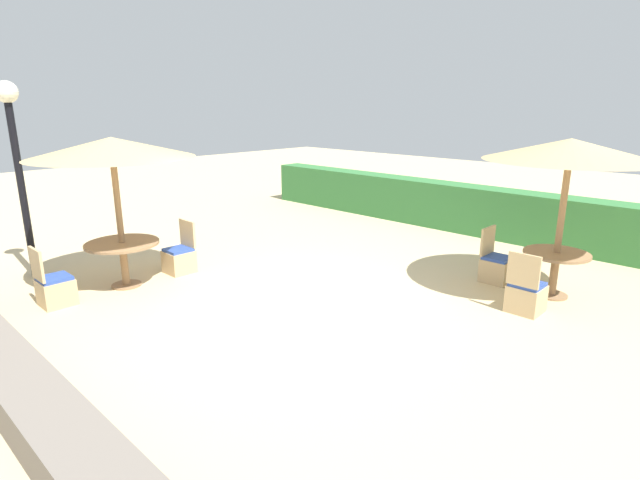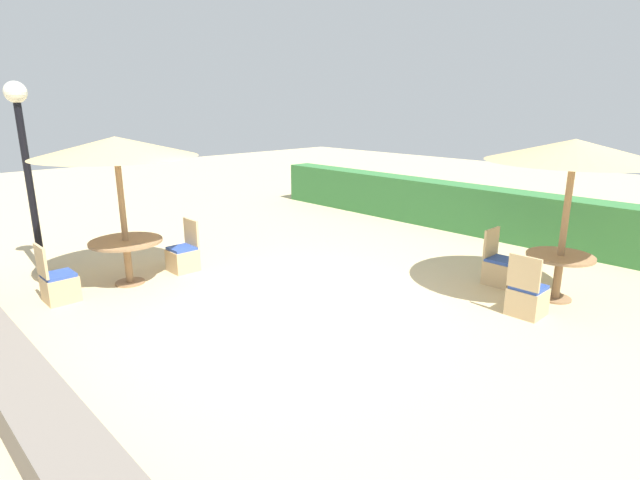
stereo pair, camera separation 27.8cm
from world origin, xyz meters
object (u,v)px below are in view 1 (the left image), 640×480
(patio_chair_back_right_west, at_px, (496,267))
(patio_chair_back_right_south, at_px, (526,295))
(patio_chair_front_left_north, at_px, (180,258))
(lamp_post, at_px, (14,141))
(round_table_back_right, at_px, (555,263))
(patio_chair_front_left_south, at_px, (55,289))
(parasol_front_left, at_px, (112,148))
(parasol_back_right, at_px, (570,150))
(round_table_front_left, at_px, (123,251))

(patio_chair_back_right_west, bearing_deg, patio_chair_back_right_south, 43.46)
(patio_chair_front_left_north, bearing_deg, patio_chair_back_right_south, -153.93)
(lamp_post, distance_m, round_table_back_right, 9.00)
(patio_chair_front_left_south, relative_size, patio_chair_front_left_north, 1.00)
(parasol_front_left, height_order, parasol_back_right, parasol_back_right)
(lamp_post, bearing_deg, patio_chair_back_right_south, 32.74)
(patio_chair_front_left_south, bearing_deg, patio_chair_back_right_south, 41.82)
(lamp_post, xyz_separation_m, patio_chair_back_right_west, (6.03, 5.40, -2.09))
(patio_chair_front_left_north, bearing_deg, parasol_back_right, -146.63)
(parasol_front_left, bearing_deg, round_table_front_left, 180.00)
(parasol_front_left, bearing_deg, parasol_back_right, 40.18)
(parasol_back_right, bearing_deg, round_table_front_left, -139.82)
(round_table_front_left, xyz_separation_m, parasol_back_right, (5.32, 4.49, 1.68))
(parasol_front_left, distance_m, patio_chair_back_right_south, 6.67)
(parasol_back_right, bearing_deg, patio_chair_back_right_south, -93.56)
(lamp_post, relative_size, round_table_front_left, 2.82)
(parasol_front_left, distance_m, round_table_front_left, 1.67)
(lamp_post, bearing_deg, round_table_front_left, 28.04)
(round_table_back_right, relative_size, patio_chair_back_right_south, 1.06)
(round_table_back_right, bearing_deg, patio_chair_front_left_north, -146.63)
(round_table_front_left, bearing_deg, parasol_back_right, 40.18)
(parasol_front_left, bearing_deg, lamp_post, -151.96)
(parasol_front_left, height_order, patio_chair_back_right_south, parasol_front_left)
(parasol_front_left, distance_m, patio_chair_back_right_west, 6.59)
(round_table_back_right, bearing_deg, patio_chair_back_right_south, -93.56)
(round_table_front_left, height_order, patio_chair_front_left_north, patio_chair_front_left_north)
(patio_chair_front_left_south, bearing_deg, lamp_post, 172.41)
(parasol_front_left, bearing_deg, round_table_back_right, 40.18)
(patio_chair_front_left_south, xyz_separation_m, patio_chair_front_left_north, (0.00, 2.12, 0.00))
(round_table_front_left, relative_size, patio_chair_front_left_north, 1.27)
(parasol_back_right, xyz_separation_m, patio_chair_back_right_west, (-0.95, 0.02, -2.03))
(patio_chair_front_left_south, relative_size, parasol_back_right, 0.37)
(patio_chair_front_left_north, bearing_deg, round_table_back_right, -146.63)
(patio_chair_front_left_south, bearing_deg, parasol_back_right, 46.66)
(patio_chair_front_left_north, bearing_deg, lamp_post, 48.16)
(patio_chair_front_left_south, bearing_deg, round_table_back_right, 46.66)
(lamp_post, xyz_separation_m, parasol_back_right, (6.99, 5.38, -0.06))
(round_table_front_left, relative_size, patio_chair_back_right_south, 1.27)
(round_table_back_right, relative_size, patio_chair_back_right_west, 1.06)
(round_table_front_left, distance_m, round_table_back_right, 6.96)
(patio_chair_back_right_west, bearing_deg, round_table_back_right, 88.87)
(patio_chair_front_left_north, distance_m, parasol_back_right, 6.65)
(parasol_front_left, xyz_separation_m, patio_chair_front_left_north, (0.03, 1.01, -2.02))
(parasol_front_left, height_order, patio_chair_back_right_west, parasol_front_left)
(parasol_back_right, bearing_deg, patio_chair_front_left_north, -146.63)
(patio_chair_front_left_north, xyz_separation_m, round_table_back_right, (5.29, 3.48, 0.29))
(round_table_back_right, xyz_separation_m, patio_chair_back_right_south, (-0.06, -0.92, -0.29))
(lamp_post, distance_m, patio_chair_front_left_south, 2.70)
(patio_chair_front_left_north, bearing_deg, round_table_front_left, 88.27)
(round_table_back_right, height_order, patio_chair_back_right_south, patio_chair_back_right_south)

